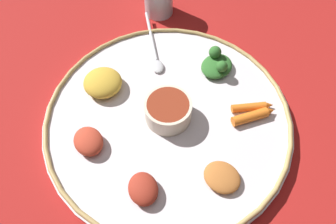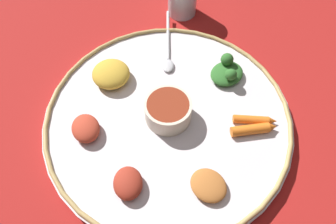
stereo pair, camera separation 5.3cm
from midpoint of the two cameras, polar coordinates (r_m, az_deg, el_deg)
name	(u,v)px [view 2 (the right image)]	position (r m, az deg, el deg)	size (l,w,h in m)	color
ground_plane	(168,121)	(0.59, 2.57, -1.90)	(2.40, 2.40, 0.00)	maroon
platter	(168,119)	(0.59, 2.61, -1.45)	(0.46, 0.46, 0.02)	silver
platter_rim	(168,115)	(0.57, 2.66, -0.84)	(0.45, 0.45, 0.01)	tan
center_bowl	(168,110)	(0.56, 2.73, 0.18)	(0.09, 0.09, 0.04)	beige
spoon	(168,50)	(0.67, 2.31, 11.15)	(0.15, 0.12, 0.01)	silver
greens_pile	(227,71)	(0.64, 13.16, 7.16)	(0.08, 0.07, 0.04)	#2D6628
carrot_near_spoon	(253,129)	(0.58, 17.91, -3.21)	(0.07, 0.07, 0.02)	orange
carrot_outer	(254,120)	(0.59, 18.00, -1.57)	(0.06, 0.07, 0.02)	orange
mound_beet	(128,183)	(0.51, -4.29, -13.09)	(0.06, 0.05, 0.03)	maroon
mound_lentil_yellow	(112,73)	(0.62, -7.86, 6.82)	(0.07, 0.07, 0.03)	gold
mound_chickpea	(209,185)	(0.52, 10.42, -13.28)	(0.06, 0.05, 0.02)	#B2662D
mound_berbere_red	(86,128)	(0.56, -12.19, -3.15)	(0.06, 0.05, 0.03)	#B73D28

